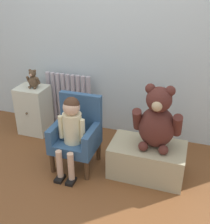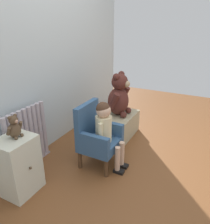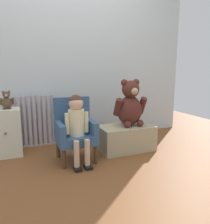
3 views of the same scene
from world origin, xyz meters
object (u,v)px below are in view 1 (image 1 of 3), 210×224
Objects in this scene: radiator at (69,102)px; small_teddy_bear at (33,80)px; child_figure at (71,125)px; child_armchair at (77,133)px; low_bench at (147,160)px; small_dresser at (34,110)px; large_teddy_bear at (157,121)px.

small_teddy_bear is (-0.30, -0.21, 0.31)m from radiator.
child_figure is 3.55× the size of small_teddy_bear.
child_armchair reaches higher than radiator.
small_teddy_bear is at bearing 164.72° from low_bench.
small_dresser is (-0.34, -0.22, -0.05)m from radiator.
child_figure is at bearing -36.11° from small_dresser.
radiator is 1.00× the size of low_bench.
large_teddy_bear is (0.72, 0.17, 0.08)m from child_figure.
child_armchair is 0.94× the size of child_figure.
child_figure is 1.10× the size of low_bench.
low_bench is at bearing 13.28° from child_figure.
small_dresser is 0.37m from small_teddy_bear.
small_dresser reaches higher than low_bench.
radiator is at bearing 116.88° from child_figure.
low_bench is 1.16× the size of large_teddy_bear.
small_dresser is 0.90m from child_figure.
low_bench is (1.04, -0.58, -0.18)m from radiator.
small_dresser is at bearing 166.45° from large_teddy_bear.
child_armchair is 0.69m from low_bench.
small_teddy_bear is (-0.68, 0.52, 0.16)m from child_figure.
radiator is at bearing 152.79° from large_teddy_bear.
child_figure reaches higher than child_armchair.
child_figure is 1.28× the size of large_teddy_bear.
large_teddy_bear is at bearing 16.12° from low_bench.
large_teddy_bear reaches higher than small_dresser.
radiator reaches higher than small_dresser.
child_armchair is 3.33× the size of small_teddy_bear.
child_figure reaches higher than low_bench.
radiator is 0.73m from child_armchair.
child_figure reaches higher than small_dresser.
radiator is at bearing 34.94° from small_teddy_bear.
child_armchair is 1.03× the size of low_bench.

